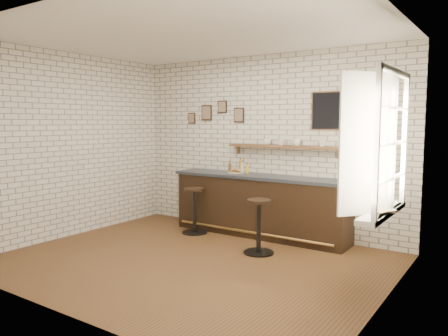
{
  "coord_description": "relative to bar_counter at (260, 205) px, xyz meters",
  "views": [
    {
      "loc": [
        3.58,
        -4.52,
        1.88
      ],
      "look_at": [
        -0.09,
        0.9,
        1.19
      ],
      "focal_mm": 35.0,
      "sensor_mm": 36.0,
      "label": 1
    }
  ],
  "objects": [
    {
      "name": "ground",
      "position": [
        -0.09,
        -1.7,
        -0.51
      ],
      "size": [
        5.0,
        5.0,
        0.0
      ],
      "primitive_type": "plane",
      "color": "brown",
      "rests_on": "ground"
    },
    {
      "name": "bar_counter",
      "position": [
        0.0,
        0.0,
        0.0
      ],
      "size": [
        3.1,
        0.65,
        1.01
      ],
      "color": "black",
      "rests_on": "ground"
    },
    {
      "name": "sandwich_plate",
      "position": [
        -0.49,
        0.04,
        0.51
      ],
      "size": [
        0.28,
        0.28,
        0.01
      ],
      "primitive_type": "cylinder",
      "color": "white",
      "rests_on": "bar_counter"
    },
    {
      "name": "ciabatta_sandwich",
      "position": [
        -0.48,
        0.04,
        0.55
      ],
      "size": [
        0.2,
        0.14,
        0.06
      ],
      "color": "tan",
      "rests_on": "sandwich_plate"
    },
    {
      "name": "potato_chips",
      "position": [
        -0.51,
        0.04,
        0.52
      ],
      "size": [
        0.26,
        0.18,
        0.0
      ],
      "color": "gold",
      "rests_on": "sandwich_plate"
    },
    {
      "name": "bitters_bottle_brown",
      "position": [
        -0.68,
        0.13,
        0.58
      ],
      "size": [
        0.06,
        0.06,
        0.19
      ],
      "color": "brown",
      "rests_on": "bar_counter"
    },
    {
      "name": "bitters_bottle_white",
      "position": [
        -0.42,
        0.13,
        0.59
      ],
      "size": [
        0.05,
        0.05,
        0.21
      ],
      "color": "silver",
      "rests_on": "bar_counter"
    },
    {
      "name": "bitters_bottle_amber",
      "position": [
        -0.46,
        0.13,
        0.61
      ],
      "size": [
        0.06,
        0.06,
        0.26
      ],
      "color": "#AB651B",
      "rests_on": "bar_counter"
    },
    {
      "name": "condiment_bottle_yellow",
      "position": [
        -0.32,
        0.13,
        0.58
      ],
      "size": [
        0.05,
        0.05,
        0.17
      ],
      "color": "yellow",
      "rests_on": "bar_counter"
    },
    {
      "name": "bar_stool_left",
      "position": [
        -0.99,
        -0.48,
        -0.09
      ],
      "size": [
        0.43,
        0.43,
        0.77
      ],
      "color": "black",
      "rests_on": "ground"
    },
    {
      "name": "bar_stool_right",
      "position": [
        0.48,
        -0.88,
        -0.09
      ],
      "size": [
        0.43,
        0.43,
        0.78
      ],
      "color": "black",
      "rests_on": "ground"
    },
    {
      "name": "wall_shelf",
      "position": [
        0.31,
        0.2,
        0.97
      ],
      "size": [
        2.0,
        0.18,
        0.18
      ],
      "color": "brown",
      "rests_on": "ground"
    },
    {
      "name": "shelf_cup_a",
      "position": [
        0.02,
        0.2,
        1.04
      ],
      "size": [
        0.14,
        0.14,
        0.1
      ],
      "primitive_type": "imported",
      "rotation": [
        0.0,
        0.0,
        0.15
      ],
      "color": "white",
      "rests_on": "wall_shelf"
    },
    {
      "name": "shelf_cup_b",
      "position": [
        0.28,
        0.2,
        1.04
      ],
      "size": [
        0.15,
        0.15,
        0.1
      ],
      "primitive_type": "imported",
      "rotation": [
        0.0,
        0.0,
        0.72
      ],
      "color": "white",
      "rests_on": "wall_shelf"
    },
    {
      "name": "shelf_cup_c",
      "position": [
        0.56,
        0.2,
        1.05
      ],
      "size": [
        0.14,
        0.14,
        0.11
      ],
      "primitive_type": "imported",
      "rotation": [
        0.0,
        0.0,
        1.61
      ],
      "color": "white",
      "rests_on": "wall_shelf"
    },
    {
      "name": "shelf_cup_d",
      "position": [
        0.98,
        0.2,
        1.04
      ],
      "size": [
        0.14,
        0.14,
        0.09
      ],
      "primitive_type": "imported",
      "rotation": [
        0.0,
        0.0,
        0.56
      ],
      "color": "white",
      "rests_on": "wall_shelf"
    },
    {
      "name": "back_wall_decor",
      "position": [
        0.14,
        0.28,
        1.54
      ],
      "size": [
        2.96,
        0.02,
        0.56
      ],
      "color": "black",
      "rests_on": "ground"
    },
    {
      "name": "window_sill",
      "position": [
        2.31,
        -1.4,
        0.39
      ],
      "size": [
        0.2,
        1.35,
        0.06
      ],
      "color": "white",
      "rests_on": "ground"
    },
    {
      "name": "casement_window",
      "position": [
        2.27,
        -1.4,
        1.14
      ],
      "size": [
        0.4,
        1.3,
        1.56
      ],
      "color": "white",
      "rests_on": "ground"
    },
    {
      "name": "book_lower",
      "position": [
        2.29,
        -1.52,
        0.43
      ],
      "size": [
        0.23,
        0.27,
        0.02
      ],
      "primitive_type": "imported",
      "rotation": [
        0.0,
        0.0,
        0.31
      ],
      "color": "tan",
      "rests_on": "window_sill"
    },
    {
      "name": "book_upper",
      "position": [
        2.29,
        -1.55,
        0.45
      ],
      "size": [
        0.27,
        0.29,
        0.02
      ],
      "primitive_type": "imported",
      "rotation": [
        0.0,
        0.0,
        -0.57
      ],
      "color": "tan",
      "rests_on": "book_lower"
    }
  ]
}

